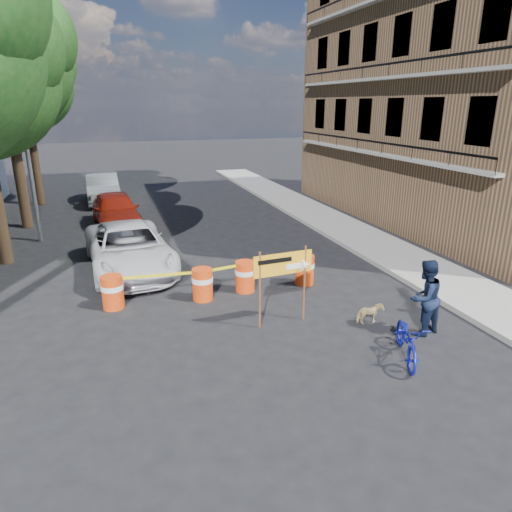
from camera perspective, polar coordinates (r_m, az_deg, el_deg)
ground at (r=11.41m, az=0.52°, el=-8.47°), size 120.00×120.00×0.00m
sidewalk_east at (r=18.96m, az=12.64°, el=2.45°), size 2.40×40.00×0.15m
apartment_building at (r=23.32m, az=24.22°, el=19.02°), size 8.00×16.00×12.00m
tree_mid_b at (r=21.97m, az=-29.06°, el=20.38°), size 5.67×5.40×9.62m
tree_far at (r=26.89m, az=-27.01°, el=18.85°), size 5.04×4.80×8.84m
streetlamp at (r=19.34m, az=-26.88°, el=14.23°), size 1.25×0.18×8.00m
barrel_far_left at (r=12.64m, az=-17.50°, el=-4.25°), size 0.58×0.58×0.90m
barrel_mid_left at (r=12.65m, az=-6.70°, el=-3.46°), size 0.58×0.58×0.90m
barrel_mid_right at (r=13.13m, az=-1.37°, el=-2.49°), size 0.58×0.58×0.90m
barrel_far_right at (r=13.74m, az=6.10°, el=-1.62°), size 0.58×0.58×0.90m
detour_sign at (r=10.94m, az=4.36°, el=-1.55°), size 1.51×0.30×1.95m
pedestrian at (r=11.28m, az=20.32°, el=-4.90°), size 1.05×0.91×1.83m
bicycle at (r=10.08m, az=18.61°, el=-7.74°), size 0.94×1.10×1.76m
dog at (r=11.64m, az=14.03°, el=-7.02°), size 0.65×0.32×0.54m
suv_white at (r=15.29m, az=-15.56°, el=0.95°), size 2.91×5.52×1.48m
sedan_red at (r=20.88m, az=-17.10°, el=5.51°), size 2.20×4.65×1.54m
sedan_silver at (r=26.65m, az=-18.63°, el=8.05°), size 1.81×4.75×1.55m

